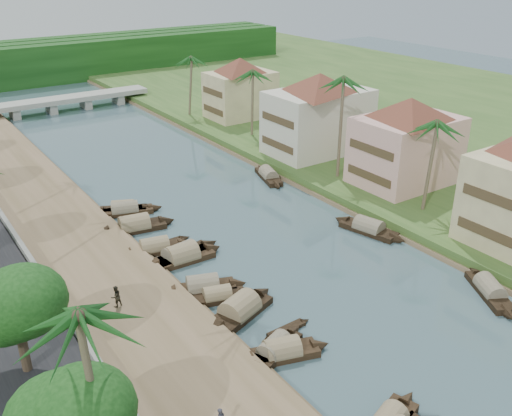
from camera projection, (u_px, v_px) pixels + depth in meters
ground at (360, 302)px, 45.01m from camera, size 220.00×220.00×0.00m
left_bank at (77, 253)px, 51.62m from camera, size 10.00×180.00×0.80m
right_bank at (359, 173)px, 69.57m from camera, size 16.00×180.00×1.20m
retaining_wall at (27, 256)px, 49.06m from camera, size 0.40×180.00×1.10m
treeline at (24, 63)px, 118.47m from camera, size 120.00×14.00×8.00m
bridge at (68, 100)px, 98.38m from camera, size 28.00×4.00×2.40m
building_mid at (407, 140)px, 63.30m from camera, size 14.11×14.11×9.70m
building_far at (319, 112)px, 73.19m from camera, size 15.59×15.59×10.20m
building_distant at (240, 87)px, 88.94m from camera, size 12.62×12.62×9.20m
sampan_3 at (275, 350)px, 39.04m from camera, size 6.98×3.80×1.91m
sampan_4 at (282, 352)px, 38.82m from camera, size 7.26×3.61×2.05m
sampan_5 at (240, 311)px, 43.25m from camera, size 8.30×4.66×2.55m
sampan_6 at (203, 288)px, 46.19m from camera, size 7.62×4.22×2.24m
sampan_7 at (217, 296)px, 45.06m from camera, size 6.49×3.11×1.77m
sampan_8 at (182, 257)px, 50.83m from camera, size 8.03×2.29×2.45m
sampan_9 at (180, 255)px, 51.12m from camera, size 8.83×2.96×2.20m
sampan_10 at (155, 248)px, 52.34m from camera, size 7.60×3.09×2.07m
sampan_11 at (135, 226)px, 56.44m from camera, size 8.69×3.23×2.41m
sampan_12 at (125, 211)px, 59.92m from camera, size 8.14×3.87×1.96m
sampan_13 at (123, 209)px, 60.30m from camera, size 6.74×4.27×1.91m
sampan_14 at (490, 291)px, 45.83m from camera, size 5.27×7.79×1.99m
sampan_15 at (369, 229)px, 56.03m from camera, size 3.62×8.31×2.19m
sampan_16 at (269, 176)px, 69.16m from camera, size 3.69×8.18×2.00m
canoe_1 at (286, 330)px, 41.61m from camera, size 4.40×0.85×0.71m
canoe_2 at (161, 245)px, 53.50m from camera, size 6.20×1.06×0.90m
palm_1 at (434, 125)px, 54.74m from camera, size 3.20×3.20×10.59m
palm_2 at (343, 81)px, 62.30m from camera, size 3.20×3.20×12.97m
palm_3 at (252, 73)px, 78.32m from camera, size 3.20×3.20×10.51m
palm_4 at (84, 317)px, 23.59m from camera, size 3.20×3.20×11.92m
palm_7 at (188, 59)px, 88.43m from camera, size 3.20×3.20×10.49m
tree_1 at (72, 416)px, 25.97m from camera, size 5.02×5.02×6.76m
tree_2 at (14, 305)px, 33.77m from camera, size 5.28×5.28×7.05m
tree_6 at (343, 105)px, 76.42m from camera, size 5.02×5.02×7.40m
person_far at (116, 296)px, 42.80m from camera, size 0.98×0.85×1.72m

